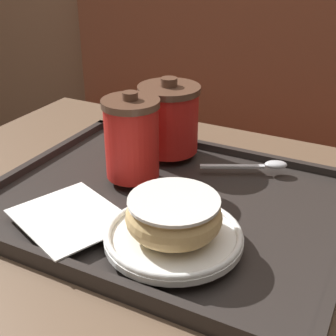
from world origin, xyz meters
name	(u,v)px	position (x,y,z in m)	size (l,w,h in m)	color
booth_bench	(278,194)	(0.00, 0.87, 0.32)	(1.69, 0.44, 1.00)	brown
cafe_table	(146,303)	(0.00, 0.00, 0.56)	(0.82, 0.67, 0.75)	brown
serving_tray	(168,204)	(0.03, 0.01, 0.75)	(0.49, 0.38, 0.02)	#282321
napkin_paper	(70,217)	(-0.05, -0.10, 0.77)	(0.17, 0.16, 0.00)	white
coffee_cup_front	(132,138)	(-0.04, 0.04, 0.83)	(0.08, 0.08, 0.13)	red
coffee_cup_rear	(169,118)	(-0.03, 0.14, 0.83)	(0.10, 0.10, 0.12)	red
plate_with_chocolate_donut	(174,236)	(0.09, -0.08, 0.78)	(0.17, 0.17, 0.01)	white
donut_chocolate_glazed	(174,215)	(0.09, -0.08, 0.81)	(0.11, 0.11, 0.04)	#DBB270
spoon	(264,165)	(0.13, 0.15, 0.78)	(0.13, 0.07, 0.01)	silver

